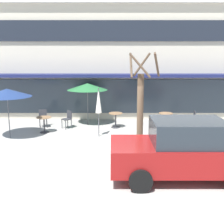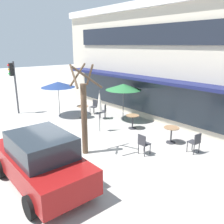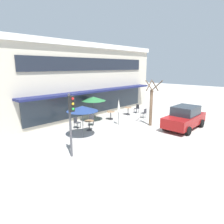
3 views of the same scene
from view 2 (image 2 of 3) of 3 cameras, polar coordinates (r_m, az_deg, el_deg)
ground_plane at (r=10.89m, az=-11.72°, el=-8.28°), size 80.00×80.00×0.00m
building_facade at (r=17.06m, az=18.98°, el=11.76°), size 17.47×9.10×6.84m
cafe_table_near_wall at (r=12.82m, az=4.96°, el=-1.80°), size 0.70×0.70×0.76m
cafe_table_streetside at (r=11.27m, az=14.09°, el=-4.77°), size 0.70×0.70×0.76m
cafe_table_by_tree at (r=14.78m, az=-7.06°, el=0.54°), size 0.70×0.70×0.76m
patio_umbrella_green_folded at (r=12.05m, az=-3.04°, el=2.58°), size 0.28×0.28×2.20m
patio_umbrella_cream_folded at (r=15.14m, az=-12.86°, el=6.47°), size 2.10×2.10×2.20m
patio_umbrella_corner_open at (r=13.93m, az=2.76°, el=6.05°), size 2.10×2.10×2.20m
cafe_chair_0 at (r=9.87m, az=7.54°, el=-7.38°), size 0.40×0.40×0.89m
cafe_chair_1 at (r=14.49m, az=-2.02°, el=0.38°), size 0.56×0.56×0.89m
cafe_chair_2 at (r=15.65m, az=-4.27°, el=1.52°), size 0.50×0.50×0.89m
cafe_chair_3 at (r=10.51m, az=19.40°, el=-6.70°), size 0.44×0.44×0.89m
parked_sedan at (r=8.00m, az=-16.75°, el=-10.95°), size 4.20×2.02×1.76m
street_tree at (r=9.59m, az=-6.76°, el=-0.35°), size 1.22×1.16×3.70m
traffic_light_pole at (r=16.48m, az=-22.64°, el=7.35°), size 0.26×0.44×3.40m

